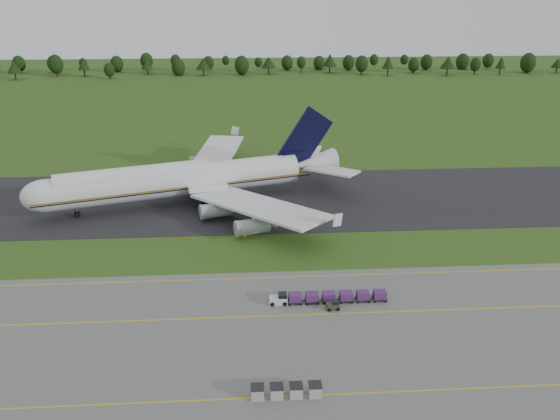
{
  "coord_description": "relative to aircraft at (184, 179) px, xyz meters",
  "views": [
    {
      "loc": [
        -4.47,
        -93.81,
        47.71
      ],
      "look_at": [
        1.51,
        2.0,
        7.88
      ],
      "focal_mm": 35.0,
      "sensor_mm": 36.0,
      "label": 1
    }
  ],
  "objects": [
    {
      "name": "apron",
      "position": [
        19.29,
        -60.66,
        -5.91
      ],
      "size": [
        300.0,
        52.0,
        0.06
      ],
      "primitive_type": "cube",
      "color": "#60605B",
      "rests_on": "ground"
    },
    {
      "name": "aircraft",
      "position": [
        0.0,
        0.0,
        0.0
      ],
      "size": [
        73.88,
        69.35,
        20.81
      ],
      "color": "silver",
      "rests_on": "ground"
    },
    {
      "name": "utility_cart",
      "position": [
        27.76,
        -47.32,
        -5.35
      ],
      "size": [
        2.08,
        1.4,
        1.1
      ],
      "color": "#2C3424",
      "rests_on": "apron"
    },
    {
      "name": "ground",
      "position": [
        19.29,
        -26.66,
        -5.94
      ],
      "size": [
        600.0,
        600.0,
        0.0
      ],
      "primitive_type": "plane",
      "color": "#2D4C17",
      "rests_on": "ground"
    },
    {
      "name": "taxiway",
      "position": [
        19.29,
        1.34,
        -5.9
      ],
      "size": [
        300.0,
        40.0,
        0.08
      ],
      "primitive_type": "cube",
      "color": "black",
      "rests_on": "ground"
    },
    {
      "name": "edge_markers",
      "position": [
        8.08,
        -19.96,
        -5.67
      ],
      "size": [
        12.28,
        0.3,
        0.6
      ],
      "color": "#F34A07",
      "rests_on": "ground"
    },
    {
      "name": "uld_row",
      "position": [
        18.97,
        -66.61,
        -5.05
      ],
      "size": [
        8.87,
        1.67,
        1.65
      ],
      "color": "#A4A4A4",
      "rests_on": "apron"
    },
    {
      "name": "baggage_train",
      "position": [
        27.11,
        -45.1,
        -4.98
      ],
      "size": [
        19.06,
        1.73,
        1.66
      ],
      "color": "silver",
      "rests_on": "apron"
    },
    {
      "name": "apron_markings",
      "position": [
        19.29,
        -53.64,
        -5.88
      ],
      "size": [
        300.0,
        30.2,
        0.01
      ],
      "color": "#D2BA0C",
      "rests_on": "apron"
    },
    {
      "name": "tree_line",
      "position": [
        16.41,
        193.26,
        0.17
      ],
      "size": [
        522.89,
        21.87,
        11.16
      ],
      "color": "black",
      "rests_on": "ground"
    }
  ]
}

